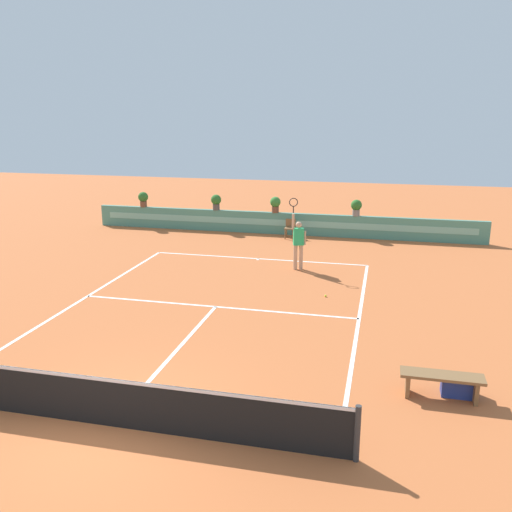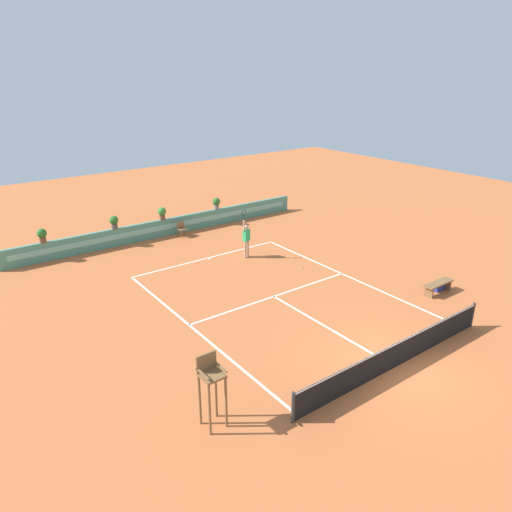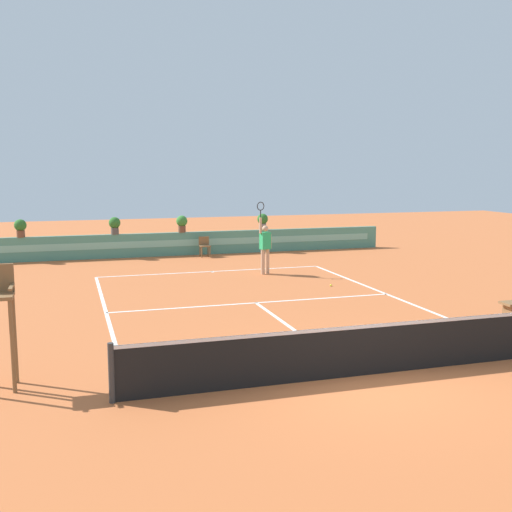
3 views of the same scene
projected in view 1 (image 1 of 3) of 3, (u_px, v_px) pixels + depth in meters
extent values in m
plane|color=#BC6033|center=(211.00, 312.00, 15.57)|extent=(60.00, 60.00, 0.00)
cube|color=white|center=(259.00, 259.00, 21.11)|extent=(8.22, 0.10, 0.01)
cube|color=white|center=(216.00, 307.00, 15.94)|extent=(8.22, 0.10, 0.01)
cube|color=white|center=(175.00, 352.00, 12.94)|extent=(0.10, 6.40, 0.01)
cube|color=white|center=(80.00, 301.00, 16.44)|extent=(0.10, 11.89, 0.01)
cube|color=white|center=(358.00, 325.00, 14.59)|extent=(0.10, 11.89, 0.01)
cube|color=white|center=(258.00, 259.00, 21.01)|extent=(0.10, 0.20, 0.01)
cylinder|color=#333333|center=(357.00, 434.00, 8.81)|extent=(0.10, 0.10, 1.00)
cube|color=black|center=(107.00, 402.00, 9.81)|extent=(8.82, 0.02, 0.95)
cube|color=white|center=(105.00, 380.00, 9.69)|extent=(8.82, 0.03, 0.06)
cube|color=#4C8E7A|center=(281.00, 223.00, 25.21)|extent=(18.00, 0.20, 1.00)
cube|color=#7ABCA8|center=(280.00, 223.00, 25.10)|extent=(17.10, 0.01, 0.28)
cylinder|color=brown|center=(285.00, 234.00, 24.28)|extent=(0.05, 0.05, 0.45)
cylinder|color=brown|center=(293.00, 235.00, 24.20)|extent=(0.05, 0.05, 0.45)
cylinder|color=brown|center=(287.00, 232.00, 24.61)|extent=(0.05, 0.05, 0.45)
cylinder|color=brown|center=(294.00, 233.00, 24.53)|extent=(0.05, 0.05, 0.45)
cube|color=brown|center=(290.00, 228.00, 24.34)|extent=(0.44, 0.44, 0.04)
cube|color=brown|center=(291.00, 223.00, 24.48)|extent=(0.44, 0.04, 0.36)
cube|color=brown|center=(408.00, 384.00, 10.99)|extent=(0.08, 0.40, 0.45)
cube|color=brown|center=(475.00, 391.00, 10.70)|extent=(0.08, 0.40, 0.45)
cube|color=brown|center=(442.00, 376.00, 10.78)|extent=(1.60, 0.44, 0.06)
cube|color=navy|center=(459.00, 387.00, 10.94)|extent=(0.70, 0.36, 0.36)
cylinder|color=tan|center=(301.00, 257.00, 19.61)|extent=(0.14, 0.14, 0.90)
cylinder|color=tan|center=(295.00, 257.00, 19.60)|extent=(0.14, 0.14, 0.90)
cube|color=#28B266|center=(299.00, 237.00, 19.41)|extent=(0.41, 0.32, 0.60)
sphere|color=tan|center=(299.00, 225.00, 19.30)|extent=(0.22, 0.22, 0.22)
cylinder|color=tan|center=(293.00, 221.00, 19.26)|extent=(0.09, 0.09, 0.55)
cylinder|color=black|center=(293.00, 210.00, 19.15)|extent=(0.04, 0.04, 0.24)
torus|color=#262626|center=(294.00, 202.00, 19.08)|extent=(0.31, 0.12, 0.31)
cylinder|color=tan|center=(305.00, 238.00, 19.44)|extent=(0.09, 0.09, 0.50)
sphere|color=#CCE033|center=(326.00, 296.00, 16.78)|extent=(0.07, 0.07, 0.07)
cylinder|color=gray|center=(356.00, 213.00, 24.29)|extent=(0.32, 0.32, 0.28)
sphere|color=#2D6B28|center=(356.00, 205.00, 24.20)|extent=(0.48, 0.48, 0.48)
cylinder|color=brown|center=(144.00, 204.00, 26.57)|extent=(0.32, 0.32, 0.28)
sphere|color=#2D6B28|center=(143.00, 197.00, 26.48)|extent=(0.48, 0.48, 0.48)
cylinder|color=brown|center=(275.00, 209.00, 25.10)|extent=(0.32, 0.32, 0.28)
sphere|color=#387F33|center=(275.00, 202.00, 25.02)|extent=(0.48, 0.48, 0.48)
cylinder|color=#514C47|center=(216.00, 207.00, 25.74)|extent=(0.32, 0.32, 0.28)
sphere|color=#2D6B28|center=(216.00, 200.00, 25.65)|extent=(0.48, 0.48, 0.48)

